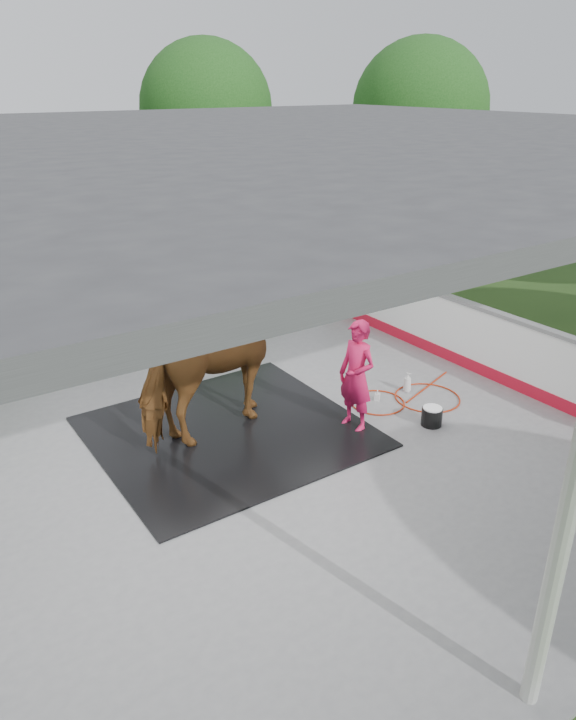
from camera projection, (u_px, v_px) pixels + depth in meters
ground at (237, 448)px, 8.75m from camera, size 100.00×100.00×0.00m
concrete_slab at (237, 447)px, 8.74m from camera, size 12.00×10.00×0.05m
pavilion_structure at (225, 143)px, 7.15m from camera, size 12.60×10.60×4.05m
dasher_board at (471, 338)px, 10.88m from camera, size 0.16×8.00×1.15m
tree_belt at (212, 151)px, 8.06m from camera, size 28.00×28.00×5.80m
rubber_mat at (228, 431)px, 9.04m from camera, size 3.56×3.34×0.03m
horse at (225, 364)px, 8.62m from camera, size 2.62×1.61×2.06m
handler at (357, 376)px, 8.86m from camera, size 0.46×0.63×1.61m
wash_bucket at (432, 416)px, 9.18m from camera, size 0.30×0.30×0.28m
soap_bottle_a at (407, 382)px, 10.17m from camera, size 0.16×0.16×0.32m
soap_bottle_b at (377, 395)px, 9.91m from camera, size 0.11×0.11×0.17m
hose_coil at (408, 399)px, 9.95m from camera, size 2.13×1.25×0.02m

